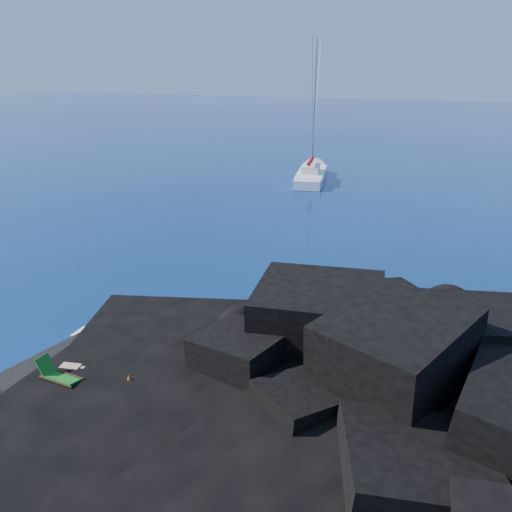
# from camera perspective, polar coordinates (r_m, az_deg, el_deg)

# --- Properties ---
(ground) EXTENTS (400.00, 400.00, 0.00)m
(ground) POSITION_cam_1_polar(r_m,az_deg,el_deg) (22.49, -24.23, -10.99)
(ground) COLOR #04153E
(ground) RESTS_ON ground
(headland) EXTENTS (24.00, 24.00, 3.60)m
(headland) POSITION_cam_1_polar(r_m,az_deg,el_deg) (18.40, 12.79, -17.07)
(headland) COLOR black
(headland) RESTS_ON ground
(beach) EXTENTS (9.08, 6.86, 0.70)m
(beach) POSITION_cam_1_polar(r_m,az_deg,el_deg) (19.87, -14.49, -14.11)
(beach) COLOR black
(beach) RESTS_ON ground
(surf_foam) EXTENTS (10.00, 8.00, 0.06)m
(surf_foam) POSITION_cam_1_polar(r_m,az_deg,el_deg) (22.61, -6.03, -8.95)
(surf_foam) COLOR white
(surf_foam) RESTS_ON ground
(sailboat) EXTENTS (6.39, 13.66, 14.06)m
(sailboat) POSITION_cam_1_polar(r_m,az_deg,el_deg) (54.37, 6.31, 8.61)
(sailboat) COLOR white
(sailboat) RESTS_ON ground
(deck_chair) EXTENTS (1.61, 0.74, 1.09)m
(deck_chair) POSITION_cam_1_polar(r_m,az_deg,el_deg) (19.63, -21.46, -12.31)
(deck_chair) COLOR #176B1C
(deck_chair) RESTS_ON beach
(towel) EXTENTS (2.19, 1.47, 0.05)m
(towel) POSITION_cam_1_polar(r_m,az_deg,el_deg) (20.56, -20.37, -12.29)
(towel) COLOR white
(towel) RESTS_ON beach
(sunbather) EXTENTS (1.96, 1.02, 0.28)m
(sunbather) POSITION_cam_1_polar(r_m,az_deg,el_deg) (20.47, -20.42, -11.90)
(sunbather) COLOR tan
(sunbather) RESTS_ON towel
(marker_cone) EXTENTS (0.35, 0.35, 0.48)m
(marker_cone) POSITION_cam_1_polar(r_m,az_deg,el_deg) (19.04, -14.29, -13.62)
(marker_cone) COLOR orange
(marker_cone) RESTS_ON beach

